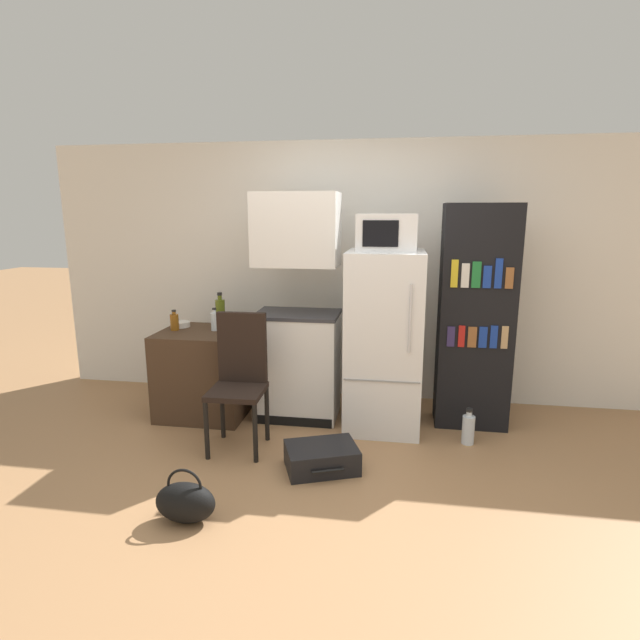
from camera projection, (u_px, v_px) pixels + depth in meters
name	position (u px, v px, depth m)	size (l,w,h in m)	color
ground_plane	(326.00, 505.00, 3.09)	(24.00, 24.00, 0.00)	#A3754C
wall_back	(378.00, 273.00, 4.74)	(6.40, 0.10, 2.42)	white
side_table	(205.00, 373.00, 4.44)	(0.75, 0.66, 0.76)	#422D1E
kitchen_hutch	(297.00, 319.00, 4.29)	(0.72, 0.49, 1.94)	white
refrigerator	(384.00, 341.00, 4.12)	(0.61, 0.68, 1.48)	white
microwave	(387.00, 232.00, 3.93)	(0.46, 0.43, 0.29)	silver
bookshelf	(475.00, 318.00, 4.11)	(0.59, 0.36, 1.85)	black
bottle_amber_beer	(174.00, 322.00, 4.37)	(0.07, 0.07, 0.18)	brown
bottle_clear_short	(215.00, 321.00, 4.36)	(0.07, 0.07, 0.20)	silver
bottle_olive_oil	(220.00, 312.00, 4.53)	(0.09, 0.09, 0.31)	#566619
bowl	(181.00, 324.00, 4.51)	(0.17, 0.17, 0.05)	silver
chair	(240.00, 371.00, 3.80)	(0.41, 0.42, 1.03)	black
suitcase_large_flat	(322.00, 458.00, 3.51)	(0.58, 0.50, 0.17)	black
handbag	(185.00, 502.00, 2.91)	(0.36, 0.20, 0.33)	black
water_bottle_front	(468.00, 429.00, 3.90)	(0.10, 0.10, 0.29)	silver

